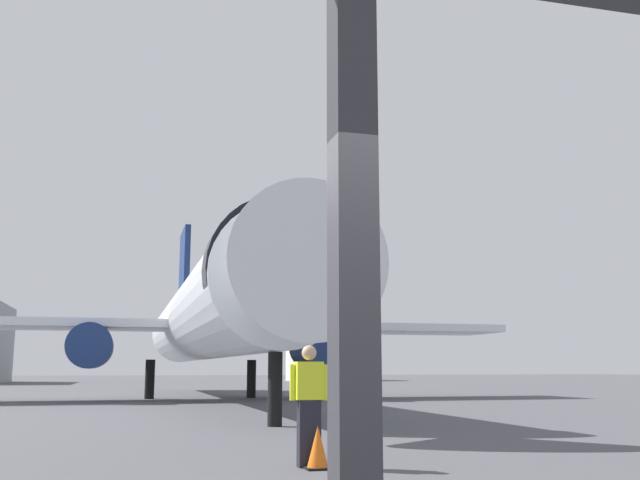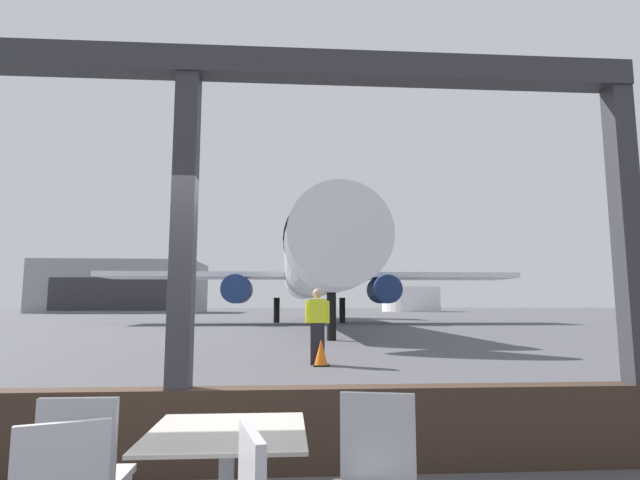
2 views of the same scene
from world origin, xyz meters
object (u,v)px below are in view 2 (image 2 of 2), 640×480
cafe_chair_window_left (377,472)px  cafe_chair_aisle_right (82,468)px  distant_hangar (125,287)px  ground_crew_worker (317,325)px  fuel_storage_tank (411,299)px  airplane (312,270)px  traffic_cone (321,353)px

cafe_chair_window_left → cafe_chair_aisle_right: bearing=174.1°
distant_hangar → cafe_chair_window_left: bearing=-71.6°
cafe_chair_window_left → cafe_chair_aisle_right: (-1.53, 0.16, 0.00)m
cafe_chair_window_left → ground_crew_worker: 9.03m
cafe_chair_aisle_right → fuel_storage_tank: size_ratio=0.09×
fuel_storage_tank → airplane: bearing=-111.1°
distant_hangar → fuel_storage_tank: distant_hangar is taller
distant_hangar → traffic_cone: bearing=-69.2°
ground_crew_worker → distant_hangar: (-25.71, 67.67, 2.95)m
traffic_cone → distant_hangar: distant_hangar is taller
airplane → distant_hangar: size_ratio=1.55×
airplane → fuel_storage_tank: size_ratio=3.62×
fuel_storage_tank → cafe_chair_aisle_right: bearing=-105.4°
cafe_chair_window_left → cafe_chair_aisle_right: same height
traffic_cone → distant_hangar: bearing=110.8°
cafe_chair_window_left → airplane: 31.03m
ground_crew_worker → fuel_storage_tank: (20.77, 73.17, 1.16)m
cafe_chair_window_left → traffic_cone: 8.78m
cafe_chair_aisle_right → ground_crew_worker: ground_crew_worker is taller
cafe_chair_aisle_right → distant_hangar: size_ratio=0.04×
airplane → ground_crew_worker: size_ratio=20.74×
cafe_chair_window_left → ground_crew_worker: size_ratio=0.53×
traffic_cone → cafe_chair_window_left: bearing=-92.1°
cafe_chair_aisle_right → distant_hangar: 80.25m
cafe_chair_aisle_right → fuel_storage_tank: 85.09m
ground_crew_worker → cafe_chair_window_left: bearing=-91.7°
distant_hangar → airplane: bearing=-59.8°
traffic_cone → distant_hangar: (-25.77, 67.92, 3.57)m
airplane → traffic_cone: airplane is taller
cafe_chair_window_left → fuel_storage_tank: fuel_storage_tank is taller
airplane → ground_crew_worker: bearing=-92.6°
cafe_chair_aisle_right → ground_crew_worker: (1.79, 8.86, 0.36)m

